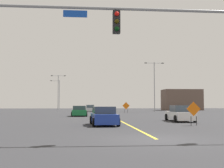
{
  "coord_description": "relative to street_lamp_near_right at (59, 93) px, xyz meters",
  "views": [
    {
      "loc": [
        -3.22,
        -13.23,
        1.63
      ],
      "look_at": [
        -0.34,
        19.83,
        3.89
      ],
      "focal_mm": 46.7,
      "sensor_mm": 36.0,
      "label": 1
    }
  ],
  "objects": [
    {
      "name": "roadside_building_east",
      "position": [
        31.42,
        -3.37,
        -1.69
      ],
      "size": [
        9.44,
        5.56,
        5.26
      ],
      "color": "brown",
      "rests_on": "ground"
    },
    {
      "name": "car_white_approaching",
      "position": [
        15.94,
        -49.29,
        -3.64
      ],
      "size": [
        2.02,
        4.62,
        1.49
      ],
      "color": "white",
      "rests_on": "ground"
    },
    {
      "name": "car_green_far",
      "position": [
        6.29,
        -36.98,
        -3.67
      ],
      "size": [
        2.09,
        4.03,
        1.37
      ],
      "color": "#196B38",
      "rests_on": "ground"
    },
    {
      "name": "car_silver_distant",
      "position": [
        8.02,
        -13.96,
        -3.69
      ],
      "size": [
        2.11,
        4.15,
        1.41
      ],
      "color": "#B7BABF",
      "rests_on": "ground"
    },
    {
      "name": "construction_sign_left_shoulder",
      "position": [
        14.53,
        -22.29,
        -3.12
      ],
      "size": [
        1.34,
        0.08,
        1.95
      ],
      "color": "orange",
      "rests_on": "ground"
    },
    {
      "name": "ground",
      "position": [
        10.46,
        -62.67,
        -4.32
      ],
      "size": [
        183.79,
        183.79,
        0.0
      ],
      "primitive_type": "plane",
      "color": "#2D2D30"
    },
    {
      "name": "street_lamp_far_left",
      "position": [
        0.25,
        -3.6,
        0.79
      ],
      "size": [
        3.63,
        0.24,
        8.69
      ],
      "color": "gray",
      "rests_on": "ground"
    },
    {
      "name": "construction_sign_left_lane",
      "position": [
        15.31,
        -54.45,
        -3.19
      ],
      "size": [
        1.08,
        0.05,
        1.79
      ],
      "color": "orange",
      "rests_on": "ground"
    },
    {
      "name": "road_centre_stripe",
      "position": [
        10.46,
        -11.62,
        -4.32
      ],
      "size": [
        0.16,
        102.1,
        0.01
      ],
      "color": "yellow",
      "rests_on": "ground"
    },
    {
      "name": "car_blue_mid",
      "position": [
        8.56,
        -53.54,
        -3.64
      ],
      "size": [
        2.14,
        4.29,
        1.42
      ],
      "color": "#1E389E",
      "rests_on": "ground"
    },
    {
      "name": "street_lamp_near_right",
      "position": [
        0.0,
        0.0,
        0.0
      ],
      "size": [
        2.41,
        0.24,
        7.72
      ],
      "color": "gray",
      "rests_on": "ground"
    },
    {
      "name": "street_lamp_far_right",
      "position": [
        20.78,
        -18.59,
        1.49
      ],
      "size": [
        3.93,
        0.24,
        9.99
      ],
      "color": "gray",
      "rests_on": "ground"
    }
  ]
}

